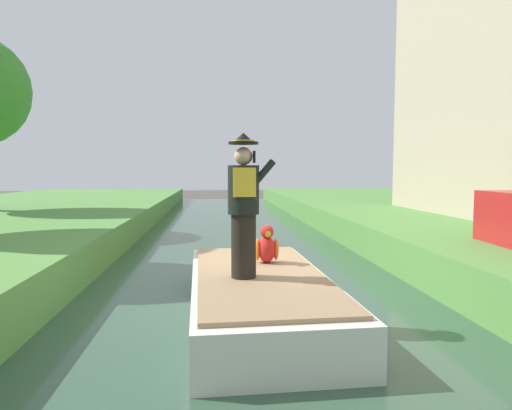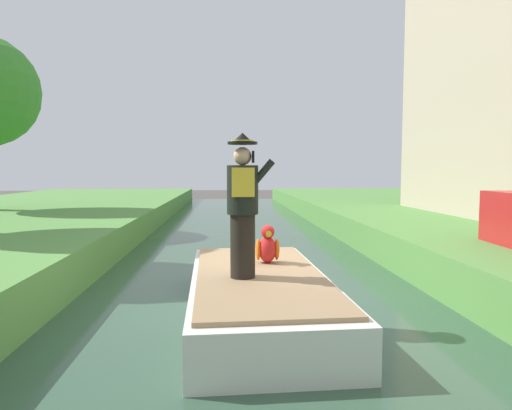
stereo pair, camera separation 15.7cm
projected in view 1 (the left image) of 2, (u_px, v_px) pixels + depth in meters
ground_plane at (253, 302)px, 7.08m from camera, size 80.00×80.00×0.00m
canal_water at (253, 299)px, 7.07m from camera, size 5.57×48.00×0.10m
boat at (259, 295)px, 6.05m from camera, size 1.95×4.26×0.61m
person_pirate at (244, 206)px, 5.68m from camera, size 0.61×0.42×1.85m
parrot_plush at (267, 246)px, 6.64m from camera, size 0.36×0.35×0.57m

